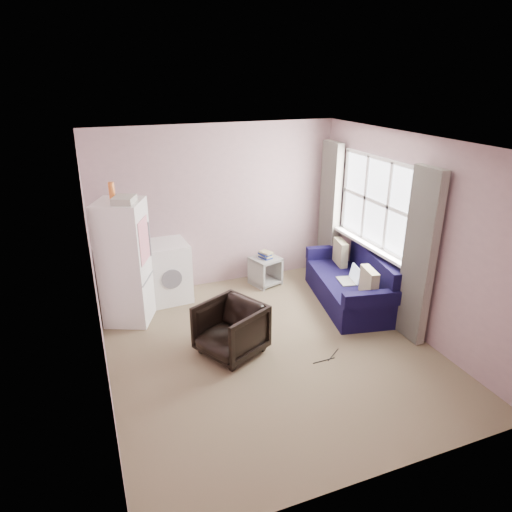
{
  "coord_description": "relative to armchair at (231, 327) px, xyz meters",
  "views": [
    {
      "loc": [
        -1.89,
        -4.41,
        3.17
      ],
      "look_at": [
        0.05,
        0.6,
        1.0
      ],
      "focal_mm": 32.0,
      "sensor_mm": 36.0,
      "label": 1
    }
  ],
  "objects": [
    {
      "name": "floor_cables",
      "position": [
        1.05,
        -0.53,
        -0.35
      ],
      "size": [
        0.43,
        0.18,
        0.01
      ],
      "rotation": [
        0.0,
        0.0,
        0.38
      ],
      "color": "black",
      "rests_on": "ground"
    },
    {
      "name": "washing_machine",
      "position": [
        -0.44,
        1.71,
        0.11
      ],
      "size": [
        0.66,
        0.67,
        0.89
      ],
      "rotation": [
        0.0,
        0.0,
        0.06
      ],
      "color": "white",
      "rests_on": "ground"
    },
    {
      "name": "room",
      "position": [
        0.49,
        -0.08,
        0.9
      ],
      "size": [
        3.84,
        4.24,
        2.54
      ],
      "color": "#7B6B51",
      "rests_on": "ground"
    },
    {
      "name": "side_table",
      "position": [
        1.12,
        1.65,
        -0.09
      ],
      "size": [
        0.51,
        0.51,
        0.56
      ],
      "rotation": [
        0.0,
        0.0,
        0.3
      ],
      "color": "gray",
      "rests_on": "ground"
    },
    {
      "name": "fridge",
      "position": [
        -1.04,
        1.28,
        0.5
      ],
      "size": [
        0.76,
        0.76,
        1.91
      ],
      "rotation": [
        0.0,
        0.0,
        -0.41
      ],
      "color": "white",
      "rests_on": "ground"
    },
    {
      "name": "sofa",
      "position": [
        2.08,
        0.61,
        -0.06
      ],
      "size": [
        1.15,
        1.92,
        0.8
      ],
      "rotation": [
        0.0,
        0.0,
        -0.2
      ],
      "color": "#0F0B34",
      "rests_on": "ground"
    },
    {
      "name": "armchair",
      "position": [
        0.0,
        0.0,
        0.0
      ],
      "size": [
        0.89,
        0.9,
        0.71
      ],
      "primitive_type": "imported",
      "rotation": [
        0.0,
        0.0,
        -1.1
      ],
      "color": "black",
      "rests_on": "ground"
    },
    {
      "name": "window_dressing",
      "position": [
        2.25,
        0.61,
        0.75
      ],
      "size": [
        0.17,
        2.62,
        2.18
      ],
      "color": "white",
      "rests_on": "ground"
    }
  ]
}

